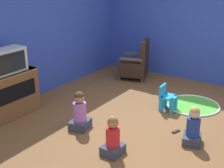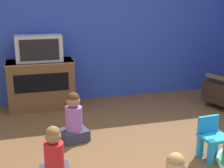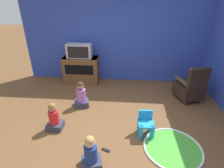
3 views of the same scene
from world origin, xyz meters
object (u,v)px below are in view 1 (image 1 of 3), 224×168
television (5,61)px  remote_control (176,131)px  yellow_kid_chair (168,100)px  tv_cabinet (7,94)px  child_watching_left (80,113)px  child_watching_center (113,138)px  black_armchair (135,64)px  child_watching_right (193,128)px

television → remote_control: (1.07, -2.65, -0.99)m
yellow_kid_chair → remote_control: 0.86m
tv_cabinet → television: television is taller
television → child_watching_left: size_ratio=1.12×
child_watching_center → tv_cabinet: bearing=90.0°
tv_cabinet → black_armchair: (2.96, -0.86, -0.05)m
tv_cabinet → television: (-0.00, -0.05, 0.59)m
child_watching_center → remote_control: child_watching_center is taller
tv_cabinet → black_armchair: bearing=-16.1°
child_watching_center → child_watching_right: 1.20m
television → remote_control: television is taller
tv_cabinet → yellow_kid_chair: size_ratio=2.27×
yellow_kid_chair → child_watching_right: (-0.88, -0.80, 0.05)m
television → child_watching_left: television is taller
black_armchair → remote_control: 2.66m
child_watching_left → child_watching_right: (0.56, -1.67, -0.02)m
black_armchair → remote_control: (-1.89, -1.84, -0.34)m
remote_control → television: bearing=-48.2°
black_armchair → child_watching_center: black_armchair is taller
black_armchair → child_watching_center: 3.26m
tv_cabinet → child_watching_center: bearing=-90.2°
television → child_watching_center: size_ratio=1.23×
yellow_kid_chair → remote_control: (-0.69, -0.47, -0.19)m
child_watching_center → remote_control: size_ratio=3.73×
tv_cabinet → yellow_kid_chair: 2.85m
child_watching_right → remote_control: bearing=44.0°
tv_cabinet → remote_control: size_ratio=6.80×
tv_cabinet → child_watching_right: 3.16m
child_watching_left → television: bearing=90.1°
black_armchair → remote_control: black_armchair is taller
black_armchair → child_watching_center: size_ratio=1.63×
television → yellow_kid_chair: television is taller
child_watching_right → television: bearing=90.0°
tv_cabinet → black_armchair: 3.08m
tv_cabinet → black_armchair: black_armchair is taller
television → black_armchair: (2.96, -0.80, -0.64)m
yellow_kid_chair → child_watching_center: bearing=175.2°
television → child_watching_left: (0.32, -1.30, -0.72)m
television → child_watching_right: (0.88, -2.98, -0.74)m
black_armchair → television: bearing=-32.2°
tv_cabinet → television: bearing=-90.0°
tv_cabinet → child_watching_right: bearing=-73.8°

